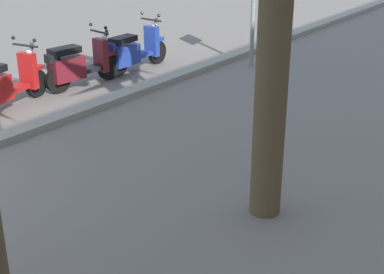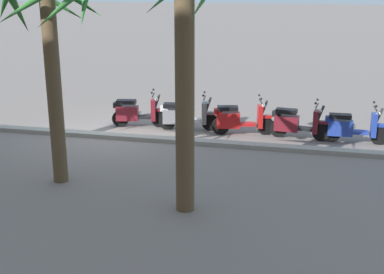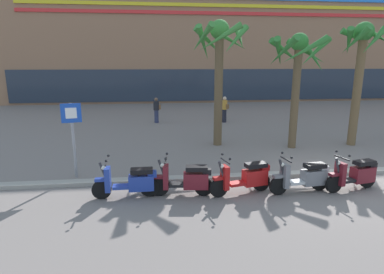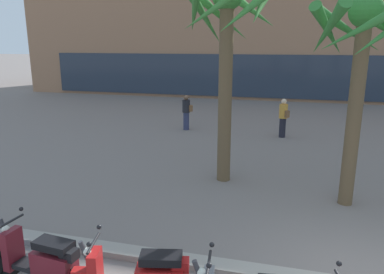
# 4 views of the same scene
# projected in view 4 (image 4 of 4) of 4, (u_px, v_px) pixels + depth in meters

# --- Properties ---
(scooter_maroon_second_in_line) EXTENTS (1.74, 0.56, 1.17)m
(scooter_maroon_second_in_line) POSITION_uv_depth(u_px,v_px,m) (41.00, 261.00, 5.80)
(scooter_maroon_second_in_line) COLOR black
(scooter_maroon_second_in_line) RESTS_ON ground
(palm_tree_by_mall_entrance) EXTENTS (2.52, 2.60, 5.35)m
(palm_tree_by_mall_entrance) POSITION_uv_depth(u_px,v_px,m) (227.00, 33.00, 9.50)
(palm_tree_by_mall_entrance) COLOR brown
(palm_tree_by_mall_entrance) RESTS_ON ground
(palm_tree_mid_walkway) EXTENTS (2.50, 2.51, 4.78)m
(palm_tree_mid_walkway) POSITION_uv_depth(u_px,v_px,m) (361.00, 49.00, 8.06)
(palm_tree_mid_walkway) COLOR brown
(palm_tree_mid_walkway) RESTS_ON ground
(pedestrian_window_shopping) EXTENTS (0.45, 0.34, 1.54)m
(pedestrian_window_shopping) POSITION_uv_depth(u_px,v_px,m) (186.00, 112.00, 16.31)
(pedestrian_window_shopping) COLOR #2D3351
(pedestrian_window_shopping) RESTS_ON ground
(pedestrian_by_palm_tree) EXTENTS (0.42, 0.43, 1.58)m
(pedestrian_by_palm_tree) POSITION_uv_depth(u_px,v_px,m) (283.00, 117.00, 14.98)
(pedestrian_by_palm_tree) COLOR black
(pedestrian_by_palm_tree) RESTS_ON ground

